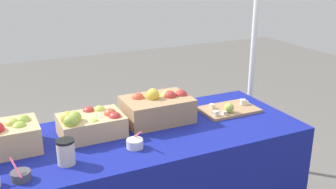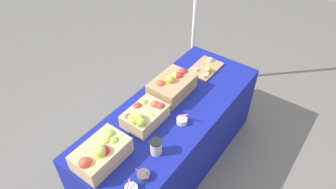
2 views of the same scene
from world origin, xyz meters
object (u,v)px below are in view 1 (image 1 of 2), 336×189
object	(u,v)px
apple_crate_right	(158,107)
sample_bowl_near	(21,175)
cutting_board_front	(229,109)
coffee_cup	(66,152)
sample_bowl_mid	(135,143)
apple_crate_middle	(90,123)
tent_pole	(254,39)

from	to	relation	value
apple_crate_right	sample_bowl_near	world-z (taller)	apple_crate_right
cutting_board_front	coffee_cup	distance (m)	1.12
sample_bowl_mid	coffee_cup	size ratio (longest dim) A/B	0.86
apple_crate_middle	sample_bowl_near	bearing A→B (deg)	-141.06
apple_crate_right	coffee_cup	bearing A→B (deg)	-154.09
cutting_board_front	coffee_cup	size ratio (longest dim) A/B	2.92
apple_crate_middle	coffee_cup	distance (m)	0.33
coffee_cup	tent_pole	size ratio (longest dim) A/B	0.06
sample_bowl_mid	tent_pole	distance (m)	1.49
cutting_board_front	sample_bowl_mid	xyz separation A→B (m)	(-0.73, -0.22, 0.01)
apple_crate_right	sample_bowl_mid	distance (m)	0.39
sample_bowl_near	apple_crate_right	bearing A→B (deg)	23.33
cutting_board_front	tent_pole	distance (m)	0.80
cutting_board_front	sample_bowl_mid	size ratio (longest dim) A/B	3.40
apple_crate_middle	sample_bowl_mid	bearing A→B (deg)	-56.49
tent_pole	apple_crate_right	bearing A→B (deg)	-157.46
cutting_board_front	sample_bowl_mid	world-z (taller)	sample_bowl_mid
sample_bowl_mid	tent_pole	size ratio (longest dim) A/B	0.05
cutting_board_front	apple_crate_middle	bearing A→B (deg)	177.82
apple_crate_middle	cutting_board_front	distance (m)	0.90
coffee_cup	cutting_board_front	bearing A→B (deg)	12.18
apple_crate_middle	sample_bowl_mid	world-z (taller)	apple_crate_middle
tent_pole	sample_bowl_near	bearing A→B (deg)	-157.11
sample_bowl_near	sample_bowl_mid	distance (m)	0.58
apple_crate_right	cutting_board_front	world-z (taller)	apple_crate_right
apple_crate_right	tent_pole	size ratio (longest dim) A/B	0.19
apple_crate_right	tent_pole	world-z (taller)	tent_pole
sample_bowl_mid	cutting_board_front	bearing A→B (deg)	16.68
apple_crate_middle	apple_crate_right	xyz separation A→B (m)	(0.43, 0.03, 0.01)
cutting_board_front	tent_pole	size ratio (longest dim) A/B	0.17
apple_crate_middle	sample_bowl_mid	distance (m)	0.31
sample_bowl_near	tent_pole	xyz separation A→B (m)	(1.85, 0.78, 0.32)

